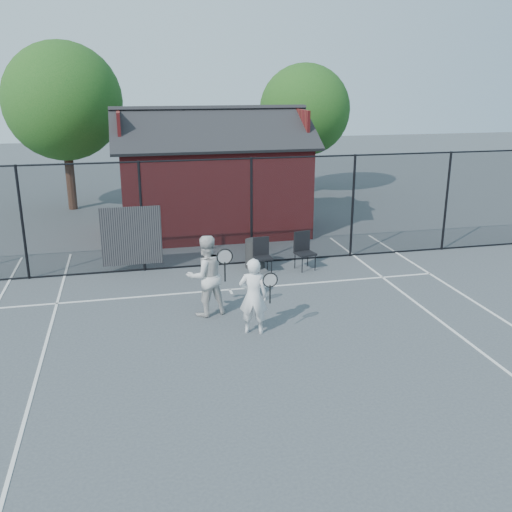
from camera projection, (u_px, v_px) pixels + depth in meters
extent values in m
plane|color=#3F4448|center=(257.00, 341.00, 11.41)|extent=(80.00, 80.00, 0.00)
cube|color=silver|center=(230.00, 290.00, 14.20)|extent=(11.00, 0.06, 0.01)
cube|color=silver|center=(24.00, 424.00, 8.67)|extent=(0.06, 18.00, 0.01)
cube|color=silver|center=(500.00, 366.00, 10.42)|extent=(0.06, 18.00, 0.01)
cube|color=silver|center=(231.00, 292.00, 14.06)|extent=(0.06, 0.30, 0.01)
cylinder|color=black|center=(22.00, 223.00, 14.55)|extent=(0.07, 0.07, 3.00)
cylinder|color=black|center=(142.00, 217.00, 15.19)|extent=(0.07, 0.07, 3.00)
cylinder|color=black|center=(251.00, 212.00, 15.83)|extent=(0.07, 0.07, 3.00)
cylinder|color=black|center=(353.00, 206.00, 16.47)|extent=(0.07, 0.07, 3.00)
cylinder|color=black|center=(446.00, 202.00, 17.11)|extent=(0.07, 0.07, 3.00)
cylinder|color=black|center=(215.00, 160.00, 15.18)|extent=(22.00, 0.04, 0.04)
cylinder|color=black|center=(217.00, 264.00, 16.05)|extent=(22.00, 0.04, 0.04)
cube|color=black|center=(216.00, 213.00, 15.62)|extent=(22.00, 3.00, 0.01)
cube|color=black|center=(132.00, 236.00, 15.26)|extent=(1.60, 0.04, 1.60)
cube|color=maroon|center=(212.00, 187.00, 19.45)|extent=(6.00, 4.00, 3.00)
cube|color=black|center=(215.00, 129.00, 17.91)|extent=(6.50, 2.36, 1.32)
cube|color=black|center=(206.00, 124.00, 19.77)|extent=(6.50, 2.36, 1.32)
cube|color=maroon|center=(119.00, 128.00, 18.21)|extent=(0.10, 2.80, 1.06)
cube|color=maroon|center=(296.00, 125.00, 19.47)|extent=(0.10, 2.80, 1.06)
cylinder|color=#311E13|center=(70.00, 178.00, 22.64)|extent=(0.36, 0.36, 2.52)
sphere|color=#154614|center=(63.00, 101.00, 21.76)|extent=(4.48, 4.48, 4.48)
cylinder|color=#311E13|center=(303.00, 169.00, 25.74)|extent=(0.36, 0.36, 2.23)
sphere|color=#154614|center=(305.00, 110.00, 24.97)|extent=(3.97, 3.97, 3.97)
imported|color=white|center=(253.00, 296.00, 11.58)|extent=(0.68, 0.55, 1.61)
torus|color=black|center=(270.00, 280.00, 11.21)|extent=(0.32, 0.03, 0.32)
cylinder|color=black|center=(270.00, 294.00, 11.30)|extent=(0.03, 0.03, 0.39)
imported|color=silver|center=(206.00, 276.00, 12.47)|extent=(1.03, 0.89, 1.82)
torus|color=black|center=(225.00, 257.00, 12.06)|extent=(0.36, 0.03, 0.36)
cylinder|color=black|center=(225.00, 272.00, 12.16)|extent=(0.03, 0.03, 0.44)
cube|color=black|center=(263.00, 256.00, 15.33)|extent=(0.47, 0.49, 0.93)
cube|color=black|center=(305.00, 252.00, 15.57)|extent=(0.58, 0.60, 1.02)
cylinder|color=black|center=(255.00, 254.00, 15.79)|extent=(0.56, 0.56, 0.79)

